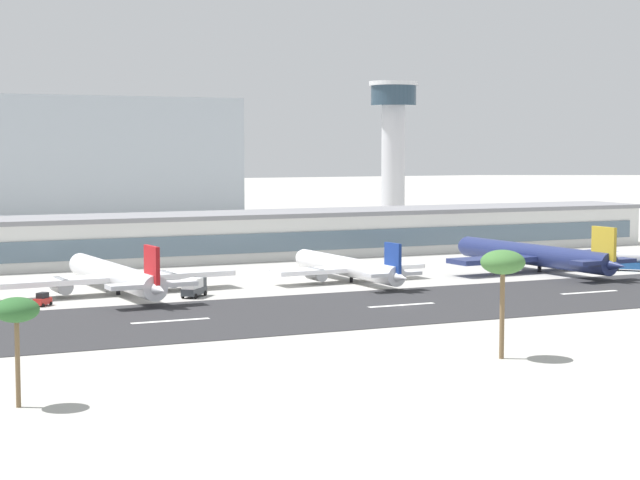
{
  "coord_description": "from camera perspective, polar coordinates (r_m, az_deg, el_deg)",
  "views": [
    {
      "loc": [
        -83.81,
        -152.98,
        25.77
      ],
      "look_at": [
        5.31,
        43.84,
        7.24
      ],
      "focal_mm": 60.94,
      "sensor_mm": 36.0,
      "label": 1
    }
  ],
  "objects": [
    {
      "name": "runway_strip",
      "position": [
        177.34,
        4.14,
        -3.45
      ],
      "size": [
        800.0,
        36.87,
        0.08
      ],
      "primitive_type": "cube",
      "color": "#2D2D30",
      "rests_on": "ground_plane"
    },
    {
      "name": "ground_plane",
      "position": [
        176.33,
        4.32,
        -3.52
      ],
      "size": [
        1400.0,
        1400.0,
        0.0
      ],
      "primitive_type": "plane",
      "color": "#B2AFA8"
    },
    {
      "name": "service_baggage_tug_2",
      "position": [
        182.23,
        -14.36,
        -3.05
      ],
      "size": [
        3.37,
        3.42,
        2.2
      ],
      "rotation": [
        0.0,
        0.0,
        0.81
      ],
      "color": "#B2231E",
      "rests_on": "ground_plane"
    },
    {
      "name": "palm_tree_0",
      "position": [
        133.41,
        9.58,
        -1.27
      ],
      "size": [
        5.43,
        5.43,
        13.36
      ],
      "color": "brown",
      "rests_on": "ground_plane"
    },
    {
      "name": "palm_tree_3",
      "position": [
        111.21,
        -15.66,
        -3.66
      ],
      "size": [
        4.53,
        4.53,
        11.02
      ],
      "color": "brown",
      "rests_on": "ground_plane"
    },
    {
      "name": "distant_hotel_block",
      "position": [
        371.44,
        -13.94,
        4.05
      ],
      "size": [
        123.59,
        34.91,
        42.3
      ],
      "primitive_type": "cube",
      "color": "#A8B2BC",
      "rests_on": "ground_plane"
    },
    {
      "name": "service_fuel_truck_1",
      "position": [
        235.39,
        16.07,
        -1.08
      ],
      "size": [
        7.85,
        7.85,
        3.95
      ],
      "rotation": [
        0.0,
        0.0,
        5.5
      ],
      "color": "#23569E",
      "rests_on": "ground_plane"
    },
    {
      "name": "airliner_navy_tail_gate_1",
      "position": [
        207.22,
        1.63,
        -1.46
      ],
      "size": [
        31.48,
        42.03,
        8.77
      ],
      "rotation": [
        0.0,
        0.0,
        1.62
      ],
      "color": "white",
      "rests_on": "ground_plane"
    },
    {
      "name": "terminal_building",
      "position": [
        253.41,
        -3.7,
        0.27
      ],
      "size": [
        214.12,
        21.16,
        10.65
      ],
      "color": "silver",
      "rests_on": "ground_plane"
    },
    {
      "name": "runway_centreline_dash_3",
      "position": [
        162.75,
        -7.85,
        -4.22
      ],
      "size": [
        12.0,
        1.2,
        0.01
      ],
      "primitive_type": "cube",
      "color": "white",
      "rests_on": "runway_strip"
    },
    {
      "name": "airliner_gold_tail_gate_2",
      "position": [
        228.49,
        11.42,
        -0.82
      ],
      "size": [
        41.23,
        50.64,
        10.58
      ],
      "rotation": [
        0.0,
        0.0,
        1.66
      ],
      "color": "navy",
      "rests_on": "ground_plane"
    },
    {
      "name": "service_box_truck_0",
      "position": [
        188.2,
        -6.63,
        -2.45
      ],
      "size": [
        5.75,
        6.1,
        3.25
      ],
      "rotation": [
        0.0,
        0.0,
        0.85
      ],
      "color": "#2D3338",
      "rests_on": "ground_plane"
    },
    {
      "name": "control_tower",
      "position": [
        317.48,
        3.87,
        5.31
      ],
      "size": [
        14.23,
        14.23,
        44.71
      ],
      "color": "silver",
      "rests_on": "ground_plane"
    },
    {
      "name": "airliner_red_tail_gate_0",
      "position": [
        192.94,
        -10.58,
        -1.91
      ],
      "size": [
        43.59,
        47.88,
        10.0
      ],
      "rotation": [
        0.0,
        0.0,
        1.65
      ],
      "color": "white",
      "rests_on": "ground_plane"
    },
    {
      "name": "runway_centreline_dash_4",
      "position": [
        177.61,
        4.3,
        -3.43
      ],
      "size": [
        12.0,
        1.2,
        0.01
      ],
      "primitive_type": "cube",
      "color": "white",
      "rests_on": "runway_strip"
    },
    {
      "name": "runway_centreline_dash_5",
      "position": [
        198.42,
        13.96,
        -2.68
      ],
      "size": [
        12.0,
        1.2,
        0.01
      ],
      "primitive_type": "cube",
      "color": "white",
      "rests_on": "runway_strip"
    }
  ]
}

